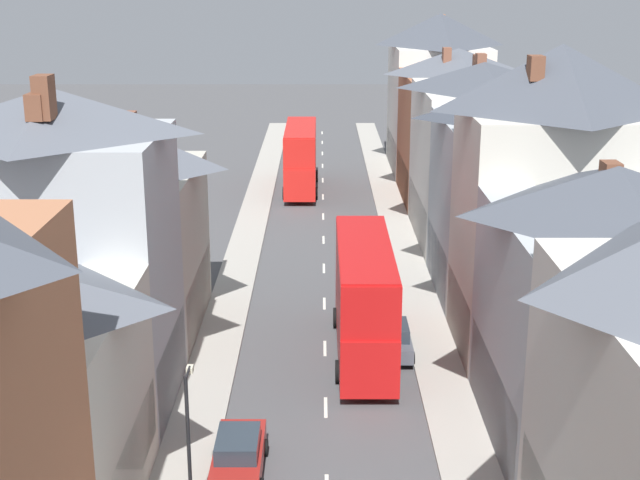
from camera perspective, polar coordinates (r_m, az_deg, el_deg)
The scene contains 9 objects.
pavement_left at distance 55.79m, azimuth -5.15°, elevation -1.11°, with size 2.20×104.00×0.14m, color #A8A399.
pavement_right at distance 55.83m, azimuth 5.33°, elevation -1.10°, with size 2.20×104.00×0.14m, color #A8A399.
centre_line_dashes at distance 53.70m, azimuth 0.10°, elevation -1.82°, with size 0.14×97.80×0.01m.
terrace_row_right at distance 48.53m, azimuth 12.26°, elevation 3.15°, with size 8.00×81.30×14.17m.
double_decker_bus_lead at distance 40.89m, azimuth 2.70°, elevation -3.68°, with size 2.74×10.80×5.30m.
double_decker_bus_mid_street at distance 72.52m, azimuth -1.40°, elevation 5.34°, with size 2.74×10.80×5.30m.
car_parked_left_a at distance 41.70m, azimuth 4.47°, elevation -6.29°, with size 1.90×3.98×1.57m.
car_parked_right_a at distance 32.30m, azimuth -5.38°, elevation -13.50°, with size 1.90×4.26×1.64m.
street_lamp at distance 28.29m, azimuth -8.51°, elevation -12.66°, with size 0.20×1.12×5.50m.
Camera 1 is at (-0.23, -14.94, 16.99)m, focal length 50.00 mm.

